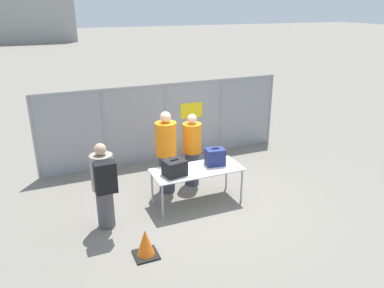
{
  "coord_description": "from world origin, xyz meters",
  "views": [
    {
      "loc": [
        -2.94,
        -6.21,
        3.84
      ],
      "look_at": [
        -0.06,
        0.6,
        1.05
      ],
      "focal_mm": 35.0,
      "sensor_mm": 36.0,
      "label": 1
    }
  ],
  "objects_px": {
    "inspection_table": "(197,172)",
    "security_worker_far": "(166,151)",
    "suitcase_black": "(175,168)",
    "suitcase_navy": "(215,157)",
    "security_worker_near": "(192,149)",
    "traffic_cone": "(145,244)",
    "utility_trailer": "(191,112)",
    "traveler_hooded": "(104,184)"
  },
  "relations": [
    {
      "from": "inspection_table",
      "to": "security_worker_far",
      "type": "bearing_deg",
      "value": 119.19
    },
    {
      "from": "inspection_table",
      "to": "suitcase_black",
      "type": "height_order",
      "value": "suitcase_black"
    },
    {
      "from": "suitcase_black",
      "to": "suitcase_navy",
      "type": "bearing_deg",
      "value": 8.48
    },
    {
      "from": "security_worker_near",
      "to": "security_worker_far",
      "type": "relative_size",
      "value": 0.92
    },
    {
      "from": "suitcase_black",
      "to": "traffic_cone",
      "type": "relative_size",
      "value": 0.94
    },
    {
      "from": "suitcase_navy",
      "to": "security_worker_far",
      "type": "relative_size",
      "value": 0.23
    },
    {
      "from": "security_worker_near",
      "to": "utility_trailer",
      "type": "distance_m",
      "value": 4.58
    },
    {
      "from": "inspection_table",
      "to": "suitcase_navy",
      "type": "xyz_separation_m",
      "value": [
        0.43,
        0.07,
        0.23
      ]
    },
    {
      "from": "suitcase_black",
      "to": "suitcase_navy",
      "type": "relative_size",
      "value": 1.1
    },
    {
      "from": "traveler_hooded",
      "to": "security_worker_near",
      "type": "distance_m",
      "value": 2.34
    },
    {
      "from": "security_worker_far",
      "to": "inspection_table",
      "type": "bearing_deg",
      "value": 107.81
    },
    {
      "from": "security_worker_far",
      "to": "traffic_cone",
      "type": "xyz_separation_m",
      "value": [
        -1.06,
        -1.98,
        -0.7
      ]
    },
    {
      "from": "inspection_table",
      "to": "utility_trailer",
      "type": "xyz_separation_m",
      "value": [
        1.97,
        5.02,
        -0.3
      ]
    },
    {
      "from": "traveler_hooded",
      "to": "utility_trailer",
      "type": "height_order",
      "value": "traveler_hooded"
    },
    {
      "from": "security_worker_near",
      "to": "traffic_cone",
      "type": "bearing_deg",
      "value": 40.79
    },
    {
      "from": "traffic_cone",
      "to": "security_worker_near",
      "type": "bearing_deg",
      "value": 50.94
    },
    {
      "from": "suitcase_black",
      "to": "utility_trailer",
      "type": "bearing_deg",
      "value": 64.1
    },
    {
      "from": "suitcase_black",
      "to": "traveler_hooded",
      "type": "relative_size",
      "value": 0.28
    },
    {
      "from": "suitcase_black",
      "to": "inspection_table",
      "type": "bearing_deg",
      "value": 8.18
    },
    {
      "from": "traffic_cone",
      "to": "suitcase_navy",
      "type": "bearing_deg",
      "value": 35.39
    },
    {
      "from": "inspection_table",
      "to": "security_worker_far",
      "type": "xyz_separation_m",
      "value": [
        -0.4,
        0.71,
        0.23
      ]
    },
    {
      "from": "suitcase_navy",
      "to": "traffic_cone",
      "type": "bearing_deg",
      "value": -144.61
    },
    {
      "from": "security_worker_far",
      "to": "traffic_cone",
      "type": "distance_m",
      "value": 2.36
    },
    {
      "from": "security_worker_near",
      "to": "inspection_table",
      "type": "bearing_deg",
      "value": 63.94
    },
    {
      "from": "security_worker_near",
      "to": "utility_trailer",
      "type": "height_order",
      "value": "security_worker_near"
    },
    {
      "from": "utility_trailer",
      "to": "traffic_cone",
      "type": "bearing_deg",
      "value": -118.59
    },
    {
      "from": "suitcase_navy",
      "to": "traveler_hooded",
      "type": "distance_m",
      "value": 2.32
    },
    {
      "from": "inspection_table",
      "to": "suitcase_black",
      "type": "bearing_deg",
      "value": -171.82
    },
    {
      "from": "security_worker_far",
      "to": "utility_trailer",
      "type": "bearing_deg",
      "value": -130.17
    },
    {
      "from": "security_worker_far",
      "to": "utility_trailer",
      "type": "distance_m",
      "value": 4.94
    },
    {
      "from": "inspection_table",
      "to": "utility_trailer",
      "type": "distance_m",
      "value": 5.4
    },
    {
      "from": "suitcase_black",
      "to": "traffic_cone",
      "type": "bearing_deg",
      "value": -128.56
    },
    {
      "from": "traveler_hooded",
      "to": "security_worker_far",
      "type": "xyz_separation_m",
      "value": [
        1.48,
        0.93,
        0.03
      ]
    },
    {
      "from": "utility_trailer",
      "to": "security_worker_far",
      "type": "bearing_deg",
      "value": -118.79
    },
    {
      "from": "inspection_table",
      "to": "security_worker_near",
      "type": "bearing_deg",
      "value": 74.09
    },
    {
      "from": "suitcase_navy",
      "to": "utility_trailer",
      "type": "height_order",
      "value": "suitcase_navy"
    },
    {
      "from": "security_worker_near",
      "to": "traffic_cone",
      "type": "distance_m",
      "value": 2.75
    },
    {
      "from": "security_worker_far",
      "to": "suitcase_black",
      "type": "bearing_deg",
      "value": 71.04
    },
    {
      "from": "security_worker_near",
      "to": "security_worker_far",
      "type": "height_order",
      "value": "security_worker_far"
    },
    {
      "from": "security_worker_far",
      "to": "suitcase_navy",
      "type": "bearing_deg",
      "value": 130.68
    },
    {
      "from": "inspection_table",
      "to": "traffic_cone",
      "type": "bearing_deg",
      "value": -138.86
    },
    {
      "from": "suitcase_navy",
      "to": "inspection_table",
      "type": "bearing_deg",
      "value": -171.16
    }
  ]
}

